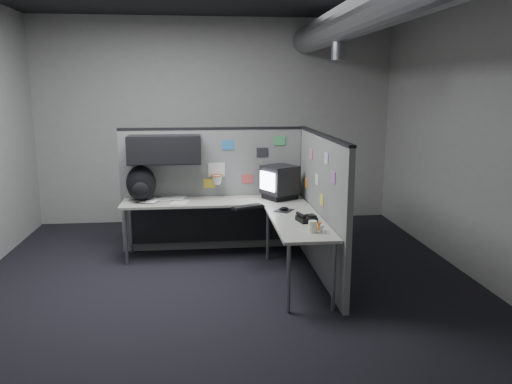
{
  "coord_description": "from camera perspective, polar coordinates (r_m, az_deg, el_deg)",
  "views": [
    {
      "loc": [
        -0.23,
        -5.19,
        2.12
      ],
      "look_at": [
        0.37,
        0.35,
        0.96
      ],
      "focal_mm": 35.0,
      "sensor_mm": 36.0,
      "label": 1
    }
  ],
  "objects": [
    {
      "name": "phone",
      "position": [
        5.35,
        5.75,
        -3.01
      ],
      "size": [
        0.22,
        0.23,
        0.09
      ],
      "rotation": [
        0.0,
        0.0,
        0.06
      ],
      "color": "black",
      "rests_on": "desk"
    },
    {
      "name": "room",
      "position": [
        5.26,
        2.48,
        11.46
      ],
      "size": [
        5.62,
        5.62,
        3.22
      ],
      "color": "black",
      "rests_on": "ground"
    },
    {
      "name": "cup",
      "position": [
        4.95,
        6.5,
        -3.95
      ],
      "size": [
        0.1,
        0.1,
        0.12
      ],
      "primitive_type": "cylinder",
      "rotation": [
        0.0,
        0.0,
        -0.18
      ],
      "color": "white",
      "rests_on": "desk"
    },
    {
      "name": "backpack",
      "position": [
        6.4,
        -13.0,
        0.9
      ],
      "size": [
        0.43,
        0.42,
        0.45
      ],
      "rotation": [
        0.0,
        0.0,
        -0.3
      ],
      "color": "black",
      "rests_on": "desk"
    },
    {
      "name": "mouse",
      "position": [
        5.79,
        3.22,
        -2.0
      ],
      "size": [
        0.27,
        0.28,
        0.05
      ],
      "rotation": [
        0.0,
        0.0,
        0.21
      ],
      "color": "black",
      "rests_on": "desk"
    },
    {
      "name": "keyboard",
      "position": [
        5.9,
        -0.98,
        -1.73
      ],
      "size": [
        0.42,
        0.32,
        0.04
      ],
      "rotation": [
        0.0,
        0.0,
        -0.28
      ],
      "color": "black",
      "rests_on": "desk"
    },
    {
      "name": "bottles",
      "position": [
        4.99,
        7.35,
        -4.16
      ],
      "size": [
        0.12,
        0.18,
        0.08
      ],
      "rotation": [
        0.0,
        0.0,
        -0.32
      ],
      "color": "silver",
      "rests_on": "desk"
    },
    {
      "name": "desk",
      "position": [
        6.1,
        -2.44,
        -2.58
      ],
      "size": [
        2.31,
        2.11,
        0.73
      ],
      "color": "#A9A899",
      "rests_on": "ground"
    },
    {
      "name": "partition_back",
      "position": [
        6.53,
        -6.29,
        1.75
      ],
      "size": [
        2.44,
        0.42,
        1.63
      ],
      "color": "slate",
      "rests_on": "ground"
    },
    {
      "name": "monitor",
      "position": [
        6.38,
        2.73,
        1.18
      ],
      "size": [
        0.51,
        0.51,
        0.43
      ],
      "rotation": [
        0.0,
        0.0,
        -0.27
      ],
      "color": "black",
      "rests_on": "desk"
    },
    {
      "name": "partition_right",
      "position": [
        5.72,
        7.44,
        -1.52
      ],
      "size": [
        0.07,
        2.23,
        1.63
      ],
      "color": "slate",
      "rests_on": "ground"
    },
    {
      "name": "papers",
      "position": [
        6.47,
        -10.88,
        -0.81
      ],
      "size": [
        0.76,
        0.62,
        0.02
      ],
      "rotation": [
        0.0,
        0.0,
        -0.26
      ],
      "color": "white",
      "rests_on": "desk"
    }
  ]
}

